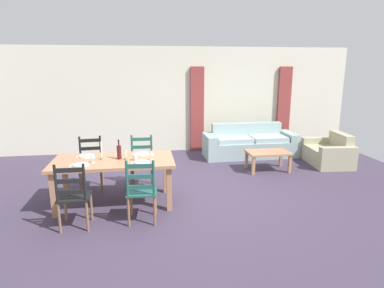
{
  "coord_description": "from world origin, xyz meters",
  "views": [
    {
      "loc": [
        -0.74,
        -5.22,
        2.18
      ],
      "look_at": [
        0.15,
        0.74,
        0.75
      ],
      "focal_mm": 30.32,
      "sensor_mm": 36.0,
      "label": 1
    }
  ],
  "objects_px": {
    "dining_chair_near_left": "(74,196)",
    "wine_glass_near_right": "(152,153)",
    "coffee_cup_primary": "(135,158)",
    "dining_chair_far_left": "(91,163)",
    "armchair_upholstered": "(330,153)",
    "wine_glass_near_left": "(93,156)",
    "dining_table": "(114,165)",
    "dining_chair_near_right": "(142,191)",
    "wine_bottle": "(119,152)",
    "dining_chair_far_right": "(142,162)",
    "couch": "(249,144)",
    "coffee_table": "(268,154)"
  },
  "relations": [
    {
      "from": "wine_glass_near_left",
      "to": "armchair_upholstered",
      "type": "xyz_separation_m",
      "value": [
        5.0,
        1.72,
        -0.61
      ]
    },
    {
      "from": "dining_chair_far_left",
      "to": "armchair_upholstered",
      "type": "distance_m",
      "value": 5.26
    },
    {
      "from": "wine_bottle",
      "to": "dining_chair_far_left",
      "type": "bearing_deg",
      "value": 127.41
    },
    {
      "from": "dining_chair_near_left",
      "to": "coffee_cup_primary",
      "type": "relative_size",
      "value": 10.67
    },
    {
      "from": "dining_chair_far_right",
      "to": "coffee_table",
      "type": "height_order",
      "value": "dining_chair_far_right"
    },
    {
      "from": "coffee_cup_primary",
      "to": "dining_chair_far_left",
      "type": "bearing_deg",
      "value": 133.52
    },
    {
      "from": "dining_chair_far_left",
      "to": "wine_bottle",
      "type": "distance_m",
      "value": 1.02
    },
    {
      "from": "dining_chair_near_right",
      "to": "wine_bottle",
      "type": "relative_size",
      "value": 3.04
    },
    {
      "from": "dining_chair_near_left",
      "to": "dining_chair_far_right",
      "type": "height_order",
      "value": "same"
    },
    {
      "from": "wine_glass_near_left",
      "to": "coffee_cup_primary",
      "type": "xyz_separation_m",
      "value": [
        0.63,
        0.05,
        -0.07
      ]
    },
    {
      "from": "dining_chair_far_left",
      "to": "coffee_table",
      "type": "bearing_deg",
      "value": 8.76
    },
    {
      "from": "dining_table",
      "to": "coffee_table",
      "type": "xyz_separation_m",
      "value": [
        3.12,
        1.32,
        -0.31
      ]
    },
    {
      "from": "dining_chair_far_right",
      "to": "coffee_table",
      "type": "relative_size",
      "value": 1.07
    },
    {
      "from": "dining_table",
      "to": "dining_chair_near_right",
      "type": "distance_m",
      "value": 0.87
    },
    {
      "from": "dining_chair_far_right",
      "to": "couch",
      "type": "xyz_separation_m",
      "value": [
        2.65,
        1.8,
        -0.19
      ]
    },
    {
      "from": "dining_chair_near_right",
      "to": "armchair_upholstered",
      "type": "height_order",
      "value": "dining_chair_near_right"
    },
    {
      "from": "wine_glass_near_right",
      "to": "armchair_upholstered",
      "type": "xyz_separation_m",
      "value": [
        4.1,
        1.69,
        -0.61
      ]
    },
    {
      "from": "dining_chair_near_right",
      "to": "armchair_upholstered",
      "type": "xyz_separation_m",
      "value": [
        4.28,
        2.29,
        -0.23
      ]
    },
    {
      "from": "dining_chair_far_left",
      "to": "couch",
      "type": "bearing_deg",
      "value": 26.35
    },
    {
      "from": "coffee_cup_primary",
      "to": "dining_chair_far_right",
      "type": "bearing_deg",
      "value": 83.38
    },
    {
      "from": "wine_bottle",
      "to": "coffee_table",
      "type": "relative_size",
      "value": 0.35
    },
    {
      "from": "dining_chair_near_left",
      "to": "coffee_cup_primary",
      "type": "xyz_separation_m",
      "value": [
        0.82,
        0.68,
        0.32
      ]
    },
    {
      "from": "dining_chair_near_left",
      "to": "armchair_upholstered",
      "type": "xyz_separation_m",
      "value": [
        5.19,
        2.34,
        -0.23
      ]
    },
    {
      "from": "coffee_cup_primary",
      "to": "armchair_upholstered",
      "type": "bearing_deg",
      "value": 20.84
    },
    {
      "from": "wine_glass_near_left",
      "to": "couch",
      "type": "relative_size",
      "value": 0.07
    },
    {
      "from": "dining_chair_near_right",
      "to": "coffee_cup_primary",
      "type": "xyz_separation_m",
      "value": [
        -0.09,
        0.63,
        0.32
      ]
    },
    {
      "from": "couch",
      "to": "armchair_upholstered",
      "type": "xyz_separation_m",
      "value": [
        1.62,
        -0.97,
        -0.04
      ]
    },
    {
      "from": "dining_chair_near_left",
      "to": "dining_chair_near_right",
      "type": "relative_size",
      "value": 1.0
    },
    {
      "from": "couch",
      "to": "armchair_upholstered",
      "type": "bearing_deg",
      "value": -30.97
    },
    {
      "from": "dining_chair_near_right",
      "to": "dining_chair_far_right",
      "type": "bearing_deg",
      "value": 89.82
    },
    {
      "from": "dining_chair_near_left",
      "to": "wine_glass_near_right",
      "type": "height_order",
      "value": "dining_chair_near_left"
    },
    {
      "from": "wine_bottle",
      "to": "armchair_upholstered",
      "type": "xyz_separation_m",
      "value": [
        4.62,
        1.55,
        -0.62
      ]
    },
    {
      "from": "dining_chair_near_right",
      "to": "wine_bottle",
      "type": "xyz_separation_m",
      "value": [
        -0.34,
        0.75,
        0.39
      ]
    },
    {
      "from": "coffee_cup_primary",
      "to": "armchair_upholstered",
      "type": "relative_size",
      "value": 0.07
    },
    {
      "from": "coffee_table",
      "to": "couch",
      "type": "bearing_deg",
      "value": 91.1
    },
    {
      "from": "dining_table",
      "to": "dining_chair_far_left",
      "type": "xyz_separation_m",
      "value": [
        -0.48,
        0.77,
        -0.19
      ]
    },
    {
      "from": "wine_glass_near_right",
      "to": "wine_glass_near_left",
      "type": "bearing_deg",
      "value": -177.92
    },
    {
      "from": "dining_chair_near_left",
      "to": "dining_chair_far_left",
      "type": "bearing_deg",
      "value": 89.97
    },
    {
      "from": "dining_chair_near_left",
      "to": "armchair_upholstered",
      "type": "bearing_deg",
      "value": 24.25
    },
    {
      "from": "dining_chair_near_right",
      "to": "coffee_cup_primary",
      "type": "relative_size",
      "value": 10.67
    },
    {
      "from": "armchair_upholstered",
      "to": "dining_chair_far_left",
      "type": "bearing_deg",
      "value": -171.26
    },
    {
      "from": "dining_chair_far_left",
      "to": "coffee_table",
      "type": "height_order",
      "value": "dining_chair_far_left"
    },
    {
      "from": "armchair_upholstered",
      "to": "coffee_table",
      "type": "bearing_deg",
      "value": -171.3
    },
    {
      "from": "dining_table",
      "to": "dining_chair_near_right",
      "type": "xyz_separation_m",
      "value": [
        0.43,
        -0.73,
        -0.19
      ]
    },
    {
      "from": "coffee_cup_primary",
      "to": "wine_bottle",
      "type": "bearing_deg",
      "value": 154.86
    },
    {
      "from": "couch",
      "to": "dining_chair_near_left",
      "type": "bearing_deg",
      "value": -137.19
    },
    {
      "from": "dining_chair_far_right",
      "to": "couch",
      "type": "distance_m",
      "value": 3.21
    },
    {
      "from": "dining_chair_near_left",
      "to": "dining_chair_near_right",
      "type": "height_order",
      "value": "same"
    },
    {
      "from": "dining_table",
      "to": "coffee_cup_primary",
      "type": "bearing_deg",
      "value": -15.68
    },
    {
      "from": "wine_bottle",
      "to": "wine_glass_near_right",
      "type": "xyz_separation_m",
      "value": [
        0.52,
        -0.14,
        -0.01
      ]
    }
  ]
}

